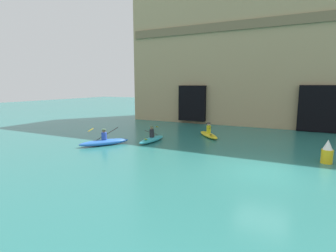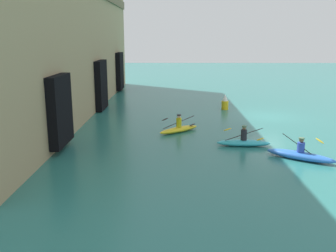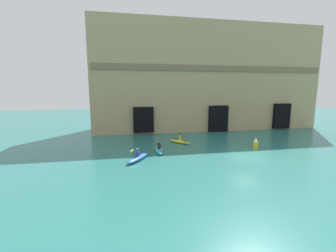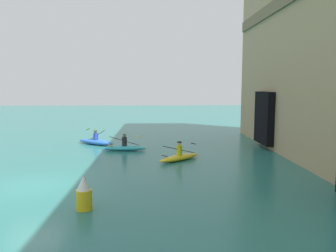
{
  "view_description": "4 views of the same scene",
  "coord_description": "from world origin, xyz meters",
  "px_view_note": "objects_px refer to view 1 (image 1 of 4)",
  "views": [
    {
      "loc": [
        1.25,
        -12.53,
        4.01
      ],
      "look_at": [
        -7.64,
        5.26,
        0.89
      ],
      "focal_mm": 28.0,
      "sensor_mm": 36.0,
      "label": 1
    },
    {
      "loc": [
        -27.81,
        7.18,
        5.86
      ],
      "look_at": [
        -6.22,
        7.47,
        0.71
      ],
      "focal_mm": 40.0,
      "sensor_mm": 36.0,
      "label": 2
    },
    {
      "loc": [
        -11.26,
        -18.96,
        6.32
      ],
      "look_at": [
        -6.4,
        6.48,
        2.19
      ],
      "focal_mm": 24.0,
      "sensor_mm": 36.0,
      "label": 3
    },
    {
      "loc": [
        14.02,
        5.45,
        4.37
      ],
      "look_at": [
        -9.42,
        6.3,
        1.49
      ],
      "focal_mm": 35.0,
      "sensor_mm": 36.0,
      "label": 4
    }
  ],
  "objects_px": {
    "marker_buoy": "(327,152)",
    "kayak_yellow": "(209,134)",
    "kayak_cyan": "(152,139)",
    "kayak_blue": "(104,142)"
  },
  "relations": [
    {
      "from": "kayak_blue",
      "to": "kayak_yellow",
      "type": "bearing_deg",
      "value": -8.4
    },
    {
      "from": "marker_buoy",
      "to": "kayak_yellow",
      "type": "bearing_deg",
      "value": 152.74
    },
    {
      "from": "kayak_cyan",
      "to": "kayak_yellow",
      "type": "bearing_deg",
      "value": 141.59
    },
    {
      "from": "kayak_blue",
      "to": "marker_buoy",
      "type": "xyz_separation_m",
      "value": [
        13.01,
        1.94,
        0.33
      ]
    },
    {
      "from": "kayak_yellow",
      "to": "marker_buoy",
      "type": "distance_m",
      "value": 8.57
    },
    {
      "from": "kayak_yellow",
      "to": "marker_buoy",
      "type": "xyz_separation_m",
      "value": [
        7.61,
        -3.92,
        0.35
      ]
    },
    {
      "from": "kayak_blue",
      "to": "marker_buoy",
      "type": "relative_size",
      "value": 2.54
    },
    {
      "from": "kayak_yellow",
      "to": "marker_buoy",
      "type": "height_order",
      "value": "marker_buoy"
    },
    {
      "from": "kayak_cyan",
      "to": "marker_buoy",
      "type": "bearing_deg",
      "value": 90.51
    },
    {
      "from": "kayak_blue",
      "to": "marker_buoy",
      "type": "height_order",
      "value": "marker_buoy"
    }
  ]
}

